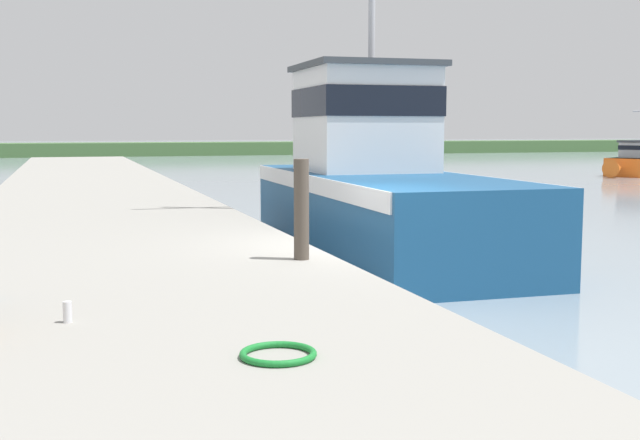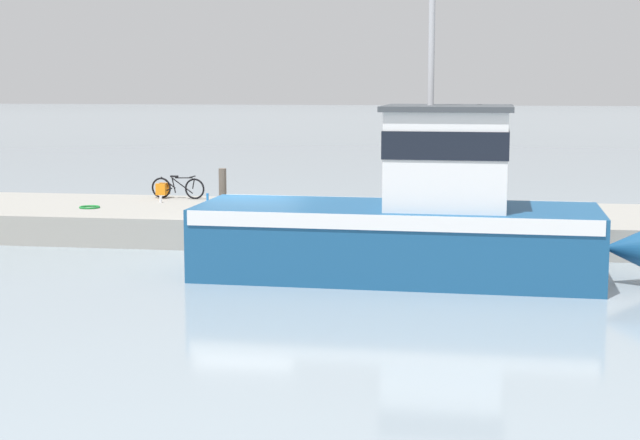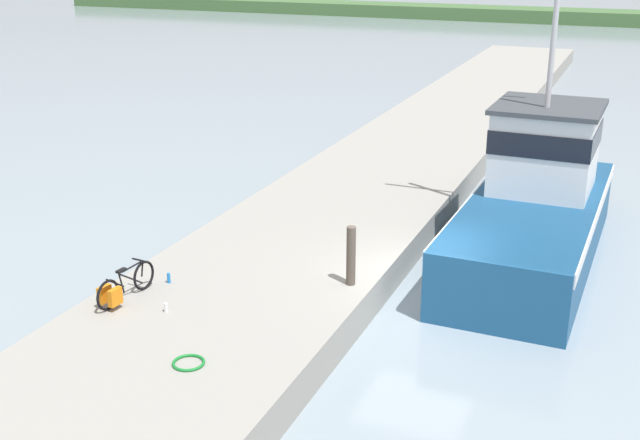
# 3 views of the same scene
# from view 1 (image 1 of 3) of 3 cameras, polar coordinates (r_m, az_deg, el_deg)

# --- Properties ---
(ground_plane) EXTENTS (320.00, 320.00, 0.00)m
(ground_plane) POSITION_cam_1_polar(r_m,az_deg,el_deg) (12.13, 3.29, -5.55)
(ground_plane) COLOR #84939E
(dock_pier) EXTENTS (5.35, 80.00, 0.81)m
(dock_pier) POSITION_cam_1_polar(r_m,az_deg,el_deg) (11.30, -13.50, -4.52)
(dock_pier) COLOR gray
(dock_pier) RESTS_ON ground_plane
(far_shoreline) EXTENTS (180.00, 5.00, 1.22)m
(far_shoreline) POSITION_cam_1_polar(r_m,az_deg,el_deg) (84.02, 6.43, 5.18)
(far_shoreline) COLOR #426638
(far_shoreline) RESTS_ON ground_plane
(fishing_boat_main) EXTENTS (3.35, 10.70, 10.80)m
(fishing_boat_main) POSITION_cam_1_polar(r_m,az_deg,el_deg) (16.66, 3.84, 2.60)
(fishing_boat_main) COLOR navy
(fishing_boat_main) RESTS_ON ground_plane
(boat_green_anchored) EXTENTS (4.77, 3.53, 1.90)m
(boat_green_anchored) POSITION_cam_1_polar(r_m,az_deg,el_deg) (34.21, 3.40, 3.44)
(boat_green_anchored) COLOR silver
(boat_green_anchored) RESTS_ON ground_plane
(mooring_post) EXTENTS (0.20, 0.20, 1.33)m
(mooring_post) POSITION_cam_1_polar(r_m,az_deg,el_deg) (10.53, -1.33, 0.76)
(mooring_post) COLOR #51473D
(mooring_post) RESTS_ON dock_pier
(hose_coil) EXTENTS (0.59, 0.59, 0.05)m
(hose_coil) POSITION_cam_1_polar(r_m,az_deg,el_deg) (6.15, -3.00, -9.48)
(hose_coil) COLOR #197A2D
(hose_coil) RESTS_ON dock_pier
(water_bottle_by_bike) EXTENTS (0.08, 0.08, 0.19)m
(water_bottle_by_bike) POSITION_cam_1_polar(r_m,az_deg,el_deg) (7.53, -17.52, -6.26)
(water_bottle_by_bike) COLOR silver
(water_bottle_by_bike) RESTS_ON dock_pier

